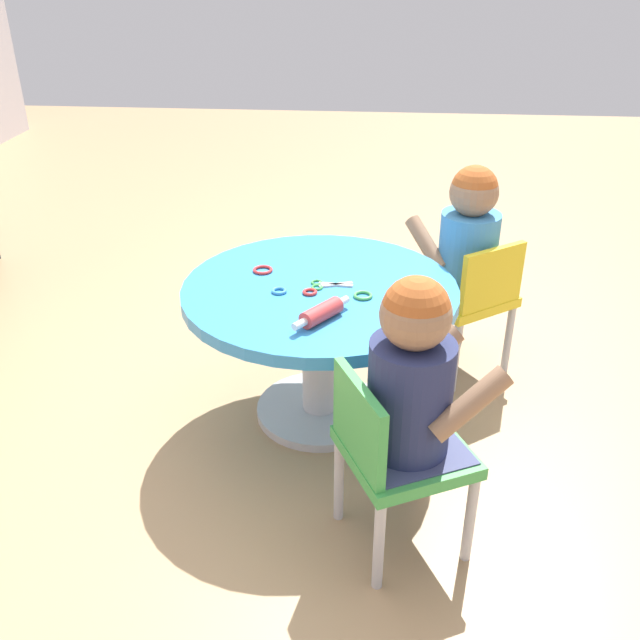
# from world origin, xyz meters

# --- Properties ---
(ground_plane) EXTENTS (10.00, 10.00, 0.00)m
(ground_plane) POSITION_xyz_m (0.00, 0.00, 0.00)
(ground_plane) COLOR tan
(craft_table) EXTENTS (0.88, 0.88, 0.49)m
(craft_table) POSITION_xyz_m (0.00, 0.00, 0.37)
(craft_table) COLOR silver
(craft_table) RESTS_ON ground
(child_chair_left) EXTENTS (0.40, 0.40, 0.54)m
(child_chair_left) POSITION_xyz_m (-0.57, -0.24, 0.31)
(child_chair_left) COLOR #B7B7BC
(child_chair_left) RESTS_ON ground
(seated_child_left) EXTENTS (0.39, 0.43, 0.51)m
(seated_child_left) POSITION_xyz_m (-0.56, -0.27, 0.53)
(seated_child_left) COLOR #3F4772
(seated_child_left) RESTS_ON ground
(child_chair_right) EXTENTS (0.42, 0.42, 0.54)m
(child_chair_right) POSITION_xyz_m (0.34, -0.52, 0.31)
(child_chair_right) COLOR #B7B7BC
(child_chair_right) RESTS_ON ground
(seated_child_right) EXTENTS (0.44, 0.42, 0.51)m
(seated_child_right) POSITION_xyz_m (0.37, -0.50, 0.53)
(seated_child_right) COLOR #3F4772
(seated_child_right) RESTS_ON ground
(rolling_pin) EXTENTS (0.20, 0.15, 0.05)m
(rolling_pin) POSITION_xyz_m (-0.23, -0.02, 0.52)
(rolling_pin) COLOR #D83F3F
(rolling_pin) RESTS_ON craft_table
(craft_scissors) EXTENTS (0.08, 0.14, 0.01)m
(craft_scissors) POSITION_xyz_m (0.00, -0.02, 0.50)
(craft_scissors) COLOR silver
(craft_scissors) RESTS_ON craft_table
(playdough_blob_0) EXTENTS (0.13, 0.13, 0.02)m
(playdough_blob_0) POSITION_xyz_m (-0.12, -0.29, 0.50)
(playdough_blob_0) COLOR pink
(playdough_blob_0) RESTS_ON craft_table
(cookie_cutter_0) EXTENTS (0.06, 0.06, 0.01)m
(cookie_cutter_0) POSITION_xyz_m (-0.07, -0.14, 0.50)
(cookie_cutter_0) COLOR #4CB259
(cookie_cutter_0) RESTS_ON craft_table
(cookie_cutter_1) EXTENTS (0.07, 0.07, 0.01)m
(cookie_cutter_1) POSITION_xyz_m (0.09, 0.20, 0.50)
(cookie_cutter_1) COLOR red
(cookie_cutter_1) RESTS_ON craft_table
(cookie_cutter_2) EXTENTS (0.05, 0.05, 0.01)m
(cookie_cutter_2) POSITION_xyz_m (-0.06, 0.12, 0.50)
(cookie_cutter_2) COLOR #3F99D8
(cookie_cutter_2) RESTS_ON craft_table
(cookie_cutter_3) EXTENTS (0.05, 0.05, 0.01)m
(cookie_cutter_3) POSITION_xyz_m (-0.06, 0.03, 0.50)
(cookie_cutter_3) COLOR red
(cookie_cutter_3) RESTS_ON craft_table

